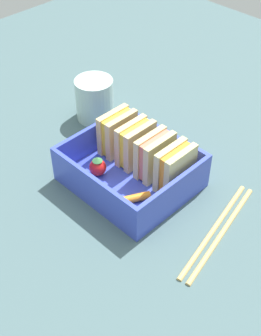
{
  "coord_description": "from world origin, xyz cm",
  "views": [
    {
      "loc": [
        34.46,
        -34.6,
        46.42
      ],
      "look_at": [
        0.0,
        0.0,
        2.7
      ],
      "focal_mm": 50.0,
      "sensor_mm": 36.0,
      "label": 1
    }
  ],
  "objects_px": {
    "sandwich_center_left": "(135,144)",
    "strawberry_far_left": "(98,167)",
    "chopstick_pair": "(218,230)",
    "drinking_glass": "(95,99)",
    "sandwich_center": "(155,156)",
    "sandwich_center_right": "(175,168)",
    "sandwich_left": "(117,132)",
    "carrot_stick_far_left": "(131,199)"
  },
  "relations": [
    {
      "from": "sandwich_center_right",
      "to": "drinking_glass",
      "type": "xyz_separation_m",
      "value": [
        -0.21,
        0.04,
        -0.01
      ]
    },
    {
      "from": "sandwich_left",
      "to": "sandwich_center",
      "type": "xyz_separation_m",
      "value": [
        0.07,
        0.0,
        0.0
      ]
    },
    {
      "from": "sandwich_center",
      "to": "carrot_stick_far_left",
      "type": "bearing_deg",
      "value": -74.66
    },
    {
      "from": "drinking_glass",
      "to": "carrot_stick_far_left",
      "type": "bearing_deg",
      "value": -29.48
    },
    {
      "from": "sandwich_left",
      "to": "sandwich_center_left",
      "type": "distance_m",
      "value": 0.04
    },
    {
      "from": "chopstick_pair",
      "to": "drinking_glass",
      "type": "xyz_separation_m",
      "value": [
        -0.3,
        0.06,
        0.03
      ]
    },
    {
      "from": "chopstick_pair",
      "to": "sandwich_center_left",
      "type": "bearing_deg",
      "value": 174.69
    },
    {
      "from": "sandwich_center_left",
      "to": "strawberry_far_left",
      "type": "relative_size",
      "value": 2.09
    },
    {
      "from": "sandwich_center_left",
      "to": "sandwich_center",
      "type": "xyz_separation_m",
      "value": [
        0.04,
        0.0,
        0.0
      ]
    },
    {
      "from": "sandwich_center_left",
      "to": "carrot_stick_far_left",
      "type": "height_order",
      "value": "sandwich_center_left"
    },
    {
      "from": "sandwich_left",
      "to": "sandwich_center_right",
      "type": "bearing_deg",
      "value": 0.0
    },
    {
      "from": "sandwich_left",
      "to": "strawberry_far_left",
      "type": "relative_size",
      "value": 2.09
    },
    {
      "from": "sandwich_left",
      "to": "chopstick_pair",
      "type": "bearing_deg",
      "value": -4.33
    },
    {
      "from": "sandwich_left",
      "to": "sandwich_center_left",
      "type": "relative_size",
      "value": 1.0
    },
    {
      "from": "chopstick_pair",
      "to": "drinking_glass",
      "type": "bearing_deg",
      "value": 168.99
    },
    {
      "from": "sandwich_center_right",
      "to": "carrot_stick_far_left",
      "type": "xyz_separation_m",
      "value": [
        -0.02,
        -0.07,
        -0.03
      ]
    },
    {
      "from": "chopstick_pair",
      "to": "drinking_glass",
      "type": "height_order",
      "value": "drinking_glass"
    },
    {
      "from": "sandwich_center_left",
      "to": "strawberry_far_left",
      "type": "distance_m",
      "value": 0.06
    },
    {
      "from": "strawberry_far_left",
      "to": "chopstick_pair",
      "type": "distance_m",
      "value": 0.19
    },
    {
      "from": "strawberry_far_left",
      "to": "drinking_glass",
      "type": "height_order",
      "value": "drinking_glass"
    },
    {
      "from": "sandwich_center",
      "to": "carrot_stick_far_left",
      "type": "xyz_separation_m",
      "value": [
        0.02,
        -0.07,
        -0.03
      ]
    },
    {
      "from": "sandwich_center_right",
      "to": "chopstick_pair",
      "type": "xyz_separation_m",
      "value": [
        0.09,
        -0.02,
        -0.04
      ]
    },
    {
      "from": "sandwich_left",
      "to": "carrot_stick_far_left",
      "type": "distance_m",
      "value": 0.12
    },
    {
      "from": "carrot_stick_far_left",
      "to": "sandwich_center_left",
      "type": "bearing_deg",
      "value": 130.27
    },
    {
      "from": "sandwich_center_left",
      "to": "strawberry_far_left",
      "type": "bearing_deg",
      "value": -106.64
    },
    {
      "from": "carrot_stick_far_left",
      "to": "sandwich_left",
      "type": "bearing_deg",
      "value": 144.85
    },
    {
      "from": "sandwich_center",
      "to": "strawberry_far_left",
      "type": "relative_size",
      "value": 2.09
    },
    {
      "from": "sandwich_center_right",
      "to": "strawberry_far_left",
      "type": "xyz_separation_m",
      "value": [
        -0.09,
        -0.06,
        -0.02
      ]
    },
    {
      "from": "carrot_stick_far_left",
      "to": "strawberry_far_left",
      "type": "bearing_deg",
      "value": 174.49
    },
    {
      "from": "sandwich_center_left",
      "to": "sandwich_left",
      "type": "bearing_deg",
      "value": 180.0
    },
    {
      "from": "sandwich_center_right",
      "to": "drinking_glass",
      "type": "relative_size",
      "value": 0.9
    },
    {
      "from": "chopstick_pair",
      "to": "strawberry_far_left",
      "type": "bearing_deg",
      "value": -166.72
    },
    {
      "from": "sandwich_left",
      "to": "sandwich_center",
      "type": "distance_m",
      "value": 0.07
    },
    {
      "from": "sandwich_left",
      "to": "strawberry_far_left",
      "type": "distance_m",
      "value": 0.06
    },
    {
      "from": "sandwich_center",
      "to": "sandwich_center_right",
      "type": "distance_m",
      "value": 0.04
    },
    {
      "from": "drinking_glass",
      "to": "sandwich_center_left",
      "type": "bearing_deg",
      "value": -17.58
    },
    {
      "from": "drinking_glass",
      "to": "strawberry_far_left",
      "type": "bearing_deg",
      "value": -40.39
    },
    {
      "from": "chopstick_pair",
      "to": "sandwich_center",
      "type": "bearing_deg",
      "value": 173.14
    },
    {
      "from": "chopstick_pair",
      "to": "sandwich_center_right",
      "type": "bearing_deg",
      "value": 170.33
    },
    {
      "from": "strawberry_far_left",
      "to": "sandwich_center",
      "type": "bearing_deg",
      "value": 46.75
    },
    {
      "from": "sandwich_center_left",
      "to": "chopstick_pair",
      "type": "distance_m",
      "value": 0.17
    },
    {
      "from": "sandwich_center_left",
      "to": "carrot_stick_far_left",
      "type": "bearing_deg",
      "value": -49.73
    }
  ]
}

